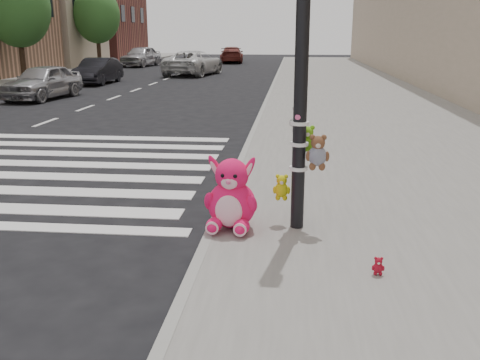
% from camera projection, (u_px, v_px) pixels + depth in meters
% --- Properties ---
extents(ground, '(120.00, 120.00, 0.00)m').
position_uv_depth(ground, '(29.00, 295.00, 5.21)').
color(ground, black).
rests_on(ground, ground).
extents(sidewalk_near, '(7.00, 80.00, 0.14)m').
position_uv_depth(sidewalk_near, '(386.00, 126.00, 14.31)').
color(sidewalk_near, slate).
rests_on(sidewalk_near, ground).
extents(curb_edge, '(0.12, 80.00, 0.15)m').
position_uv_depth(curb_edge, '(257.00, 123.00, 14.64)').
color(curb_edge, gray).
rests_on(curb_edge, ground).
extents(bld_far_e, '(6.00, 10.00, 9.00)m').
position_uv_depth(bld_far_e, '(101.00, 10.00, 49.61)').
color(bld_far_e, brown).
rests_on(bld_far_e, ground).
extents(signal_pole, '(0.68, 0.49, 4.00)m').
position_uv_depth(signal_pole, '(303.00, 90.00, 6.21)').
color(signal_pole, black).
rests_on(signal_pole, sidewalk_near).
extents(tree_far_b, '(3.20, 3.20, 5.44)m').
position_uv_depth(tree_far_b, '(17.00, 8.00, 26.41)').
color(tree_far_b, '#382619').
rests_on(tree_far_b, sidewalk_far).
extents(tree_far_c, '(3.20, 3.20, 5.44)m').
position_uv_depth(tree_far_c, '(97.00, 15.00, 36.96)').
color(tree_far_c, '#382619').
rests_on(tree_far_c, sidewalk_far).
extents(pink_bunny, '(0.66, 0.71, 0.93)m').
position_uv_depth(pink_bunny, '(231.00, 199.00, 6.51)').
color(pink_bunny, '#FF155E').
rests_on(pink_bunny, sidewalk_near).
extents(red_teddy, '(0.13, 0.10, 0.19)m').
position_uv_depth(red_teddy, '(378.00, 266.00, 5.30)').
color(red_teddy, '#A21022').
rests_on(red_teddy, sidewalk_near).
extents(car_silver_far, '(2.04, 4.04, 1.32)m').
position_uv_depth(car_silver_far, '(43.00, 82.00, 20.44)').
color(car_silver_far, '#9E9EA2').
rests_on(car_silver_far, ground).
extents(car_dark_far, '(1.40, 3.87, 1.27)m').
position_uv_depth(car_dark_far, '(98.00, 71.00, 26.62)').
color(car_dark_far, black).
rests_on(car_dark_far, ground).
extents(car_white_near, '(3.25, 5.52, 1.44)m').
position_uv_depth(car_white_near, '(194.00, 63.00, 32.10)').
color(car_white_near, silver).
rests_on(car_white_near, ground).
extents(car_maroon_near, '(2.26, 4.74, 1.33)m').
position_uv_depth(car_maroon_near, '(232.00, 55.00, 45.17)').
color(car_maroon_near, '#5C1F1A').
rests_on(car_maroon_near, ground).
extents(car_silver_deep, '(2.47, 4.71, 1.53)m').
position_uv_depth(car_silver_deep, '(141.00, 56.00, 40.38)').
color(car_silver_deep, '#B3B3B8').
rests_on(car_silver_deep, ground).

